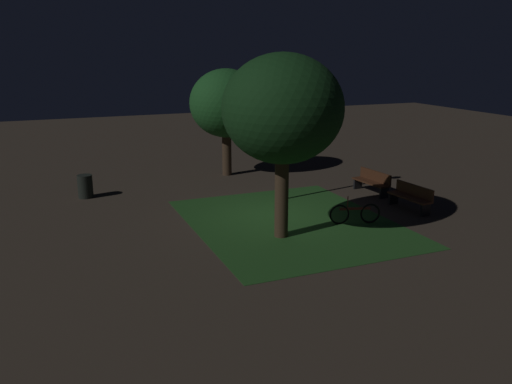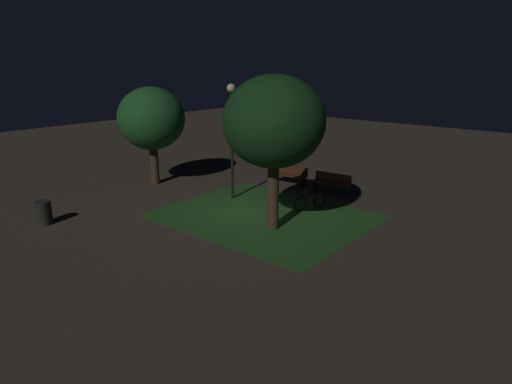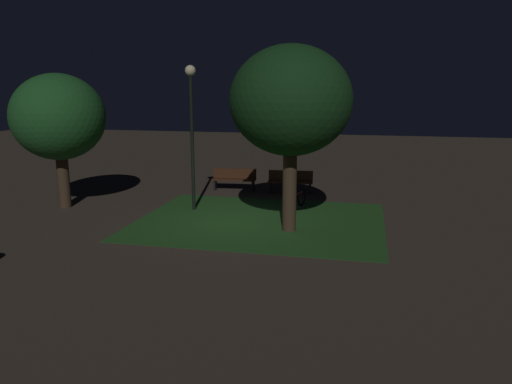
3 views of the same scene
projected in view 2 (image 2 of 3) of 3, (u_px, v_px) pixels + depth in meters
ground_plane at (241, 214)px, 17.55m from camera, size 60.00×60.00×0.00m
grass_lawn at (264, 216)px, 17.27m from camera, size 7.78×6.28×0.01m
bench_corner at (332, 182)px, 20.31m from camera, size 1.83×0.62×0.88m
bench_front_left at (290, 174)px, 21.75m from camera, size 1.83×0.62×0.88m
tree_lawn_side at (151, 119)px, 21.05m from camera, size 3.18×3.18×4.68m
tree_right_canopy at (274, 123)px, 14.92m from camera, size 3.50×3.50×5.41m
lamp_post_plaza_west at (232, 123)px, 18.63m from camera, size 0.36×0.36×4.92m
trash_bin at (44, 213)px, 16.32m from camera, size 0.56×0.56×0.88m
bicycle at (310, 201)px, 17.99m from camera, size 0.52×1.63×0.93m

